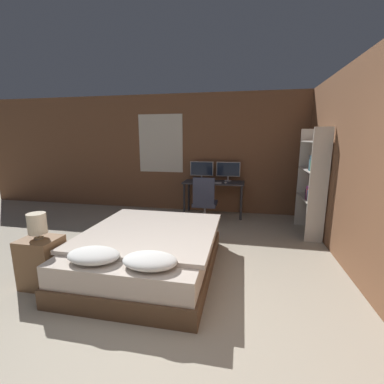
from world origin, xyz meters
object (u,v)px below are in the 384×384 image
at_px(bedside_lamp, 37,224).
at_px(computer_mouse, 226,183).
at_px(monitor_right, 228,170).
at_px(desk, 214,187).
at_px(office_chair, 205,206).
at_px(monitor_left, 202,169).
at_px(keyboard, 213,183).
at_px(bookshelf, 313,179).
at_px(nightstand, 42,262).
at_px(bed, 149,251).

relative_size(bedside_lamp, computer_mouse, 4.26).
bearing_deg(monitor_right, desk, -148.00).
distance_m(monitor_right, office_chair, 1.13).
bearing_deg(monitor_left, keyboard, -51.08).
height_order(office_chair, bookshelf, bookshelf).
xyz_separation_m(nightstand, desk, (1.63, 3.22, 0.37)).
relative_size(computer_mouse, office_chair, 0.07).
xyz_separation_m(monitor_left, keyboard, (0.30, -0.37, -0.24)).
bearing_deg(bookshelf, desk, 154.10).
bearing_deg(office_chair, nightstand, -120.83).
bearing_deg(keyboard, bookshelf, -21.01).
xyz_separation_m(bedside_lamp, bookshelf, (3.44, 2.34, 0.27)).
relative_size(monitor_left, bookshelf, 0.28).
height_order(bedside_lamp, monitor_left, monitor_left).
height_order(monitor_left, office_chair, monitor_left).
bearing_deg(bedside_lamp, nightstand, 0.00).
relative_size(bedside_lamp, keyboard, 0.80).
bearing_deg(bed, nightstand, -151.78).
relative_size(monitor_right, office_chair, 0.54).
relative_size(desk, bookshelf, 0.71).
distance_m(desk, monitor_left, 0.50).
distance_m(bedside_lamp, desk, 3.61).
distance_m(bed, monitor_right, 3.04).
bearing_deg(nightstand, computer_mouse, 57.94).
bearing_deg(monitor_right, bookshelf, -35.21).
bearing_deg(office_chair, bookshelf, -6.52).
relative_size(bedside_lamp, bookshelf, 0.16).
relative_size(office_chair, bookshelf, 0.52).
distance_m(bed, nightstand, 1.24).
xyz_separation_m(bedside_lamp, monitor_left, (1.33, 3.41, 0.25)).
bearing_deg(office_chair, desk, 81.41).
height_order(nightstand, monitor_right, monitor_right).
height_order(monitor_left, monitor_right, same).
bearing_deg(computer_mouse, keyboard, 180.00).
bearing_deg(monitor_right, monitor_left, 180.00).
xyz_separation_m(bedside_lamp, monitor_right, (1.93, 3.41, 0.25)).
bearing_deg(bedside_lamp, bed, 28.22).
distance_m(bed, keyboard, 2.56).
height_order(desk, monitor_right, monitor_right).
bearing_deg(computer_mouse, desk, 146.20).
bearing_deg(bed, computer_mouse, 71.67).
bearing_deg(office_chair, bed, -102.48).
distance_m(nightstand, computer_mouse, 3.62).
height_order(keyboard, computer_mouse, computer_mouse).
height_order(monitor_right, bookshelf, bookshelf).
bearing_deg(monitor_right, nightstand, -119.48).
distance_m(bed, monitor_left, 2.93).
bearing_deg(keyboard, desk, 90.00).
bearing_deg(bedside_lamp, desk, 63.21).
xyz_separation_m(bed, computer_mouse, (0.81, 2.45, 0.52)).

